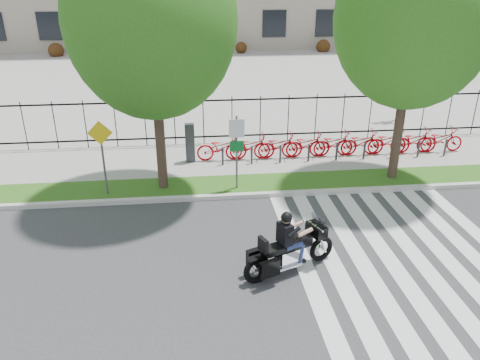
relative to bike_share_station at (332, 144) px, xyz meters
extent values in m
plane|color=#343436|center=(-4.95, -7.20, -0.65)|extent=(120.00, 120.00, 0.00)
cube|color=beige|center=(-4.95, -3.10, -0.58)|extent=(60.00, 0.20, 0.15)
cube|color=#255314|center=(-4.95, -2.25, -0.58)|extent=(60.00, 1.50, 0.15)
cube|color=#9A9790|center=(-4.95, 0.25, -0.58)|extent=(60.00, 3.50, 0.15)
cube|color=#9A9790|center=(-4.95, 17.80, -0.60)|extent=(80.00, 34.00, 0.10)
cylinder|color=black|center=(5.05, 4.80, 1.35)|extent=(0.14, 0.14, 4.00)
cylinder|color=black|center=(5.05, 4.80, 3.25)|extent=(0.06, 0.70, 0.70)
sphere|color=white|center=(4.70, 4.80, 3.35)|extent=(0.36, 0.36, 0.36)
sphere|color=white|center=(5.40, 4.80, 3.35)|extent=(0.36, 0.36, 0.36)
cylinder|color=#3C2920|center=(-6.49, -2.25, 1.41)|extent=(0.32, 0.32, 3.84)
ellipsoid|color=#155012|center=(-6.49, -2.25, 4.87)|extent=(5.13, 5.13, 5.90)
cylinder|color=#3C2920|center=(1.58, -2.25, 1.44)|extent=(0.32, 0.32, 3.89)
ellipsoid|color=#155012|center=(1.58, -2.25, 4.88)|extent=(4.99, 4.99, 5.74)
cube|color=#2D2D33|center=(-5.54, 0.00, 0.25)|extent=(0.35, 0.25, 1.50)
imported|color=#AD0109|center=(-4.34, 0.00, 0.00)|extent=(1.91, 0.67, 1.00)
cylinder|color=#2D2D33|center=(-4.34, -0.50, -0.15)|extent=(0.08, 0.08, 0.70)
imported|color=#AD0109|center=(-3.24, 0.00, 0.00)|extent=(1.91, 0.67, 1.00)
cylinder|color=#2D2D33|center=(-3.24, -0.50, -0.15)|extent=(0.08, 0.08, 0.70)
imported|color=#AD0109|center=(-2.14, 0.00, 0.00)|extent=(1.91, 0.67, 1.00)
cylinder|color=#2D2D33|center=(-2.14, -0.50, -0.15)|extent=(0.08, 0.08, 0.70)
imported|color=#AD0109|center=(-1.04, 0.00, 0.00)|extent=(1.91, 0.67, 1.00)
cylinder|color=#2D2D33|center=(-1.04, -0.50, -0.15)|extent=(0.08, 0.08, 0.70)
imported|color=#AD0109|center=(0.06, 0.00, 0.00)|extent=(1.91, 0.67, 1.00)
cylinder|color=#2D2D33|center=(0.06, -0.50, -0.15)|extent=(0.08, 0.08, 0.70)
imported|color=#AD0109|center=(1.16, 0.00, 0.00)|extent=(1.91, 0.67, 1.00)
cylinder|color=#2D2D33|center=(1.16, -0.50, -0.15)|extent=(0.08, 0.08, 0.70)
imported|color=#AD0109|center=(2.26, 0.00, 0.00)|extent=(1.91, 0.67, 1.00)
cylinder|color=#2D2D33|center=(2.26, -0.50, -0.15)|extent=(0.08, 0.08, 0.70)
imported|color=#AD0109|center=(3.36, 0.00, 0.00)|extent=(1.91, 0.67, 1.00)
cylinder|color=#2D2D33|center=(3.36, -0.50, -0.15)|extent=(0.08, 0.08, 0.70)
imported|color=#AD0109|center=(4.46, 0.00, 0.00)|extent=(1.91, 0.67, 1.00)
cylinder|color=#2D2D33|center=(4.46, -0.50, -0.15)|extent=(0.08, 0.08, 0.70)
cylinder|color=#59595B|center=(-4.02, -2.60, 0.75)|extent=(0.07, 0.07, 2.50)
cube|color=white|center=(-4.02, -2.64, 1.60)|extent=(0.50, 0.03, 0.60)
cube|color=#0C6626|center=(-4.02, -2.64, 1.00)|extent=(0.45, 0.03, 0.35)
cylinder|color=#59595B|center=(-8.30, -2.60, 0.70)|extent=(0.07, 0.07, 2.40)
cube|color=yellow|center=(-8.30, -2.64, 1.60)|extent=(0.78, 0.03, 0.78)
torus|color=black|center=(-2.29, -6.95, -0.31)|extent=(0.69, 0.39, 0.69)
torus|color=black|center=(-4.05, -7.68, -0.31)|extent=(0.73, 0.42, 0.73)
cube|color=black|center=(-2.47, -7.02, 0.30)|extent=(0.49, 0.63, 0.30)
cube|color=#26262B|center=(-2.41, -7.00, 0.53)|extent=(0.33, 0.52, 0.31)
cube|color=silver|center=(-3.21, -7.33, -0.20)|extent=(0.69, 0.55, 0.40)
cube|color=black|center=(-2.94, -7.22, 0.13)|extent=(0.64, 0.53, 0.26)
cube|color=black|center=(-3.54, -7.47, 0.11)|extent=(0.79, 0.61, 0.14)
cube|color=black|center=(-3.91, -7.63, 0.33)|extent=(0.22, 0.35, 0.34)
cube|color=black|center=(-3.79, -7.90, -0.15)|extent=(0.53, 0.34, 0.40)
cube|color=black|center=(-4.02, -7.35, -0.15)|extent=(0.53, 0.34, 0.40)
cube|color=black|center=(-3.35, -7.39, 0.47)|extent=(0.38, 0.46, 0.52)
sphere|color=tan|center=(-3.32, -7.38, 0.85)|extent=(0.23, 0.23, 0.23)
sphere|color=black|center=(-3.32, -7.38, 0.89)|extent=(0.27, 0.27, 0.27)
camera|label=1|loc=(-5.45, -16.87, 6.15)|focal=35.00mm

